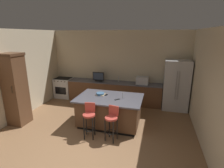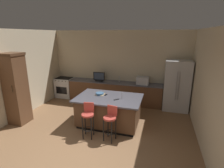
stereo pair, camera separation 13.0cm
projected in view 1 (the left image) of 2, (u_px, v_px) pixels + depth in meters
name	position (u px, v px, depth m)	size (l,w,h in m)	color
ground_plane	(73.00, 166.00, 3.89)	(17.38, 17.38, 0.00)	brown
wall_back	(118.00, 66.00, 7.51)	(6.31, 0.12, 3.00)	beige
wall_left	(24.00, 73.00, 6.23)	(0.12, 4.74, 3.00)	beige
wall_right	(206.00, 85.00, 4.76)	(0.12, 4.74, 3.00)	beige
counter_back	(114.00, 92.00, 7.47)	(3.98, 0.62, 0.90)	brown
kitchen_island	(110.00, 111.00, 5.58)	(2.03, 1.32, 0.93)	black
refrigerator	(176.00, 85.00, 6.66)	(0.93, 0.76, 1.91)	#B7BABF
range_oven	(64.00, 88.00, 8.06)	(0.76, 0.63, 0.92)	#B7BABF
cabinet_tower	(15.00, 89.00, 5.48)	(0.58, 0.60, 2.29)	brown
microwave	(142.00, 80.00, 7.01)	(0.48, 0.36, 0.30)	#B7BABF
tv_monitor	(98.00, 77.00, 7.41)	(0.50, 0.16, 0.39)	black
sink_faucet_back	(119.00, 79.00, 7.36)	(0.02, 0.02, 0.24)	#B2B2B7
sink_faucet_island	(123.00, 95.00, 5.32)	(0.02, 0.02, 0.22)	#B2B2B7
bar_stool_left	(89.00, 117.00, 4.86)	(0.34, 0.36, 1.00)	#B23D33
bar_stool_right	(112.00, 120.00, 4.73)	(0.35, 0.36, 0.97)	#B23D33
fruit_bowl	(100.00, 94.00, 5.67)	(0.26, 0.26, 0.07)	#3F668C
cell_phone	(106.00, 95.00, 5.66)	(0.07, 0.15, 0.01)	black
tv_remote	(117.00, 99.00, 5.25)	(0.04, 0.17, 0.02)	black
cutting_board	(101.00, 94.00, 5.68)	(0.28, 0.25, 0.02)	tan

